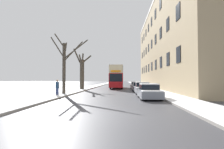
{
  "coord_description": "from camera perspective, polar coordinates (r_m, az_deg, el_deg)",
  "views": [
    {
      "loc": [
        1.16,
        -8.71,
        1.79
      ],
      "look_at": [
        -0.69,
        21.52,
        2.65
      ],
      "focal_mm": 28.0,
      "sensor_mm": 36.0,
      "label": 1
    }
  ],
  "objects": [
    {
      "name": "parked_car_3",
      "position": [
        33.39,
        7.7,
        -3.58
      ],
      "size": [
        1.8,
        4.33,
        1.37
      ],
      "color": "#9EA3AD",
      "rests_on": "ground"
    },
    {
      "name": "parked_car_0",
      "position": [
        16.55,
        12.01,
        -5.51
      ],
      "size": [
        1.84,
        4.34,
        1.42
      ],
      "color": "slate",
      "rests_on": "ground"
    },
    {
      "name": "parked_car_1",
      "position": [
        22.23,
        9.82,
        -4.46
      ],
      "size": [
        1.76,
        4.5,
        1.47
      ],
      "color": "#9EA3AD",
      "rests_on": "ground"
    },
    {
      "name": "bare_tree_left_0",
      "position": [
        20.94,
        -15.17,
        3.14
      ],
      "size": [
        4.44,
        1.43,
        7.06
      ],
      "color": "#423A30",
      "rests_on": "ground"
    },
    {
      "name": "pedestrian_left_sidewalk",
      "position": [
        19.51,
        -17.45,
        -3.94
      ],
      "size": [
        0.39,
        0.39,
        1.78
      ],
      "rotation": [
        0.0,
        0.0,
        2.74
      ],
      "color": "navy",
      "rests_on": "ground"
    },
    {
      "name": "bare_tree_left_1",
      "position": [
        30.42,
        -9.81,
        0.9
      ],
      "size": [
        3.05,
        2.13,
        7.13
      ],
      "color": "#423A30",
      "rests_on": "ground"
    },
    {
      "name": "double_decker_bus",
      "position": [
        35.36,
        1.57,
        -0.5
      ],
      "size": [
        2.51,
        10.24,
        4.39
      ],
      "color": "red",
      "rests_on": "ground"
    },
    {
      "name": "parked_car_2",
      "position": [
        27.29,
        8.64,
        -4.0
      ],
      "size": [
        1.88,
        3.98,
        1.41
      ],
      "color": "#474C56",
      "rests_on": "ground"
    },
    {
      "name": "sidewalk_left",
      "position": [
        62.15,
        -3.13,
        -3.2
      ],
      "size": [
        2.67,
        130.0,
        0.16
      ],
      "color": "gray",
      "rests_on": "ground"
    },
    {
      "name": "terrace_facade_right",
      "position": [
        39.51,
        19.38,
        8.92
      ],
      "size": [
        9.1,
        45.31,
        17.91
      ],
      "color": "tan",
      "rests_on": "ground"
    },
    {
      "name": "ground_plane",
      "position": [
        8.97,
        -4.1,
        -13.12
      ],
      "size": [
        320.0,
        320.0,
        0.0
      ],
      "primitive_type": "plane",
      "color": "#424247"
    },
    {
      "name": "sidewalk_right",
      "position": [
        61.92,
        8.02,
        -3.19
      ],
      "size": [
        2.67,
        130.0,
        0.16
      ],
      "color": "gray",
      "rests_on": "ground"
    }
  ]
}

